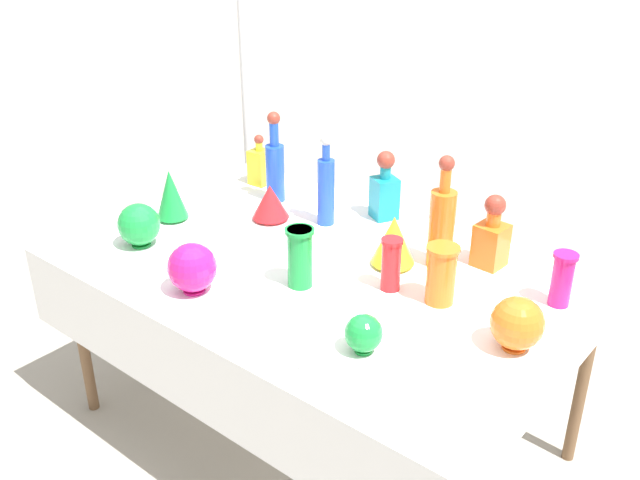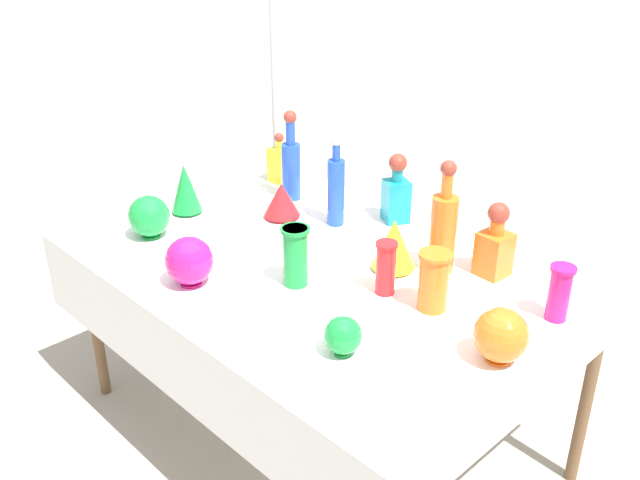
{
  "view_description": "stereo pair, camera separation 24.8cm",
  "coord_description": "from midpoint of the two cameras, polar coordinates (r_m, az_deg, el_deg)",
  "views": [
    {
      "loc": [
        1.41,
        -1.71,
        1.97
      ],
      "look_at": [
        0.0,
        0.0,
        0.86
      ],
      "focal_mm": 40.0,
      "sensor_mm": 36.0,
      "label": 1
    },
    {
      "loc": [
        1.59,
        -1.55,
        1.97
      ],
      "look_at": [
        0.0,
        0.0,
        0.86
      ],
      "focal_mm": 40.0,
      "sensor_mm": 36.0,
      "label": 2
    }
  ],
  "objects": [
    {
      "name": "fluted_vase_2",
      "position": [
        2.48,
        3.07,
        -0.08
      ],
      "size": [
        0.16,
        0.16,
        0.19
      ],
      "color": "yellow",
      "rests_on": "display_table"
    },
    {
      "name": "tall_bottle_1",
      "position": [
        3.0,
        -6.0,
        5.89
      ],
      "size": [
        0.08,
        0.08,
        0.39
      ],
      "color": "blue",
      "rests_on": "display_table"
    },
    {
      "name": "slender_vase_3",
      "position": [
        2.33,
        15.99,
        -2.99
      ],
      "size": [
        0.08,
        0.08,
        0.18
      ],
      "color": "#C61972",
      "rests_on": "display_table"
    },
    {
      "name": "price_tag_left",
      "position": [
        2.36,
        -15.66,
        -4.81
      ],
      "size": [
        0.05,
        0.02,
        0.03
      ],
      "primitive_type": "cube",
      "rotation": [
        -0.21,
        0.0,
        -0.25
      ],
      "color": "white",
      "rests_on": "display_table"
    },
    {
      "name": "canopy_pole",
      "position": [
        3.71,
        -7.84,
        10.35
      ],
      "size": [
        0.18,
        0.18,
        2.41
      ],
      "color": "silver",
      "rests_on": "ground"
    },
    {
      "name": "round_bowl_3",
      "position": [
        2.09,
        12.25,
        -6.64
      ],
      "size": [
        0.16,
        0.16,
        0.16
      ],
      "color": "orange",
      "rests_on": "display_table"
    },
    {
      "name": "round_bowl_0",
      "position": [
        2.04,
        0.02,
        -7.59
      ],
      "size": [
        0.11,
        0.11,
        0.12
      ],
      "color": "#198C38",
      "rests_on": "display_table"
    },
    {
      "name": "tall_bottle_2",
      "position": [
        2.77,
        -2.08,
        4.18
      ],
      "size": [
        0.07,
        0.07,
        0.37
      ],
      "color": "blue",
      "rests_on": "display_table"
    },
    {
      "name": "fluted_vase_0",
      "position": [
        2.85,
        -6.49,
        3.01
      ],
      "size": [
        0.15,
        0.15,
        0.15
      ],
      "color": "red",
      "rests_on": "display_table"
    },
    {
      "name": "square_decanter_2",
      "position": [
        3.21,
        -7.06,
        5.94
      ],
      "size": [
        0.09,
        0.09,
        0.23
      ],
      "color": "yellow",
      "rests_on": "display_table"
    },
    {
      "name": "slender_vase_1",
      "position": [
        2.27,
        6.62,
        -2.71
      ],
      "size": [
        0.11,
        0.11,
        0.2
      ],
      "color": "orange",
      "rests_on": "display_table"
    },
    {
      "name": "slender_vase_2",
      "position": [
        2.35,
        -4.64,
        -1.33
      ],
      "size": [
        0.1,
        0.1,
        0.21
      ],
      "color": "#198C38",
      "rests_on": "display_table"
    },
    {
      "name": "cardboard_box_behind_left",
      "position": [
        3.74,
        5.59,
        -2.88
      ],
      "size": [
        0.44,
        0.42,
        0.35
      ],
      "color": "tan",
      "rests_on": "ground"
    },
    {
      "name": "round_bowl_2",
      "position": [
        2.74,
        -16.83,
        1.13
      ],
      "size": [
        0.16,
        0.16,
        0.17
      ],
      "color": "#198C38",
      "rests_on": "display_table"
    },
    {
      "name": "square_decanter_1",
      "position": [
        2.52,
        10.86,
        0.23
      ],
      "size": [
        0.11,
        0.11,
        0.27
      ],
      "color": "orange",
      "rests_on": "display_table"
    },
    {
      "name": "ground_plane",
      "position": [
        2.96,
        -2.48,
        -15.1
      ],
      "size": [
        40.0,
        40.0,
        0.0
      ],
      "primitive_type": "plane",
      "color": "#A0998C"
    },
    {
      "name": "price_tag_right",
      "position": [
        2.46,
        -16.94,
        -3.74
      ],
      "size": [
        0.06,
        0.02,
        0.03
      ],
      "primitive_type": "cube",
      "rotation": [
        -0.21,
        0.0,
        -0.15
      ],
      "color": "white",
      "rests_on": "display_table"
    },
    {
      "name": "square_decanter_0",
      "position": [
        2.84,
        2.71,
        4.0
      ],
      "size": [
        0.13,
        0.13,
        0.28
      ],
      "color": "teal",
      "rests_on": "display_table"
    },
    {
      "name": "price_tag_center",
      "position": [
        1.98,
        -4.65,
        -10.46
      ],
      "size": [
        0.06,
        0.03,
        0.04
      ],
      "primitive_type": "cube",
      "rotation": [
        -0.21,
        0.0,
        -0.23
      ],
      "color": "white",
      "rests_on": "display_table"
    },
    {
      "name": "fluted_vase_1",
      "position": [
        2.91,
        -14.26,
        3.5
      ],
      "size": [
        0.13,
        0.13,
        0.21
      ],
      "color": "#198C38",
      "rests_on": "display_table"
    },
    {
      "name": "display_table",
      "position": [
        2.53,
        -3.32,
        -3.42
      ],
      "size": [
        1.85,
        1.19,
        0.76
      ],
      "color": "white",
      "rests_on": "ground"
    },
    {
      "name": "slender_vase_0",
      "position": [
        2.33,
        2.71,
        -1.9
      ],
      "size": [
        0.07,
        0.07,
        0.18
      ],
      "color": "red",
      "rests_on": "display_table"
    },
    {
      "name": "round_bowl_1",
      "position": [
        2.38,
        -13.15,
        -2.25
      ],
      "size": [
        0.16,
        0.16,
        0.17
      ],
      "color": "#C61972",
      "rests_on": "display_table"
    },
    {
      "name": "tall_bottle_0",
      "position": [
        2.47,
        6.92,
        1.31
      ],
      "size": [
        0.09,
        0.09,
        0.41
      ],
      "color": "orange",
      "rests_on": "display_table"
    }
  ]
}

